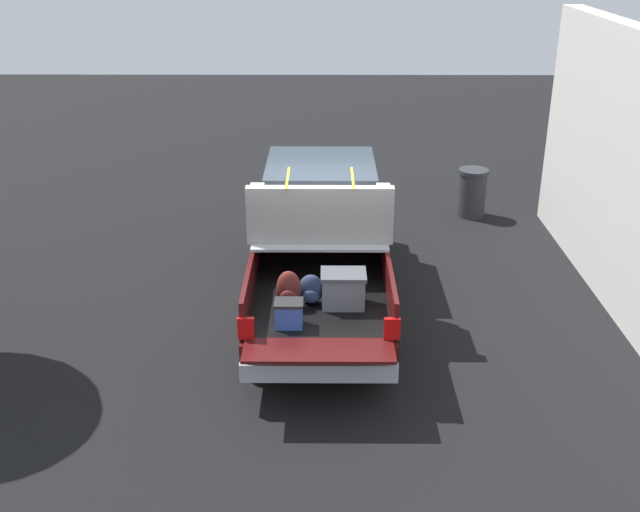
{
  "coord_description": "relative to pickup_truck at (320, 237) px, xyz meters",
  "views": [
    {
      "loc": [
        -10.64,
        -0.07,
        5.48
      ],
      "look_at": [
        -0.6,
        0.0,
        1.1
      ],
      "focal_mm": 42.69,
      "sensor_mm": 36.0,
      "label": 1
    }
  ],
  "objects": [
    {
      "name": "ground_plane",
      "position": [
        -0.38,
        0.0,
        -0.99
      ],
      "size": [
        40.0,
        40.0,
        0.0
      ],
      "primitive_type": "plane",
      "color": "black"
    },
    {
      "name": "pickup_truck",
      "position": [
        0.0,
        0.0,
        0.0
      ],
      "size": [
        6.05,
        2.06,
        2.23
      ],
      "color": "#470F0F",
      "rests_on": "ground_plane"
    },
    {
      "name": "trash_can",
      "position": [
        3.66,
        -3.06,
        -0.5
      ],
      "size": [
        0.6,
        0.6,
        0.98
      ],
      "color": "#2D2D33",
      "rests_on": "ground_plane"
    }
  ]
}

